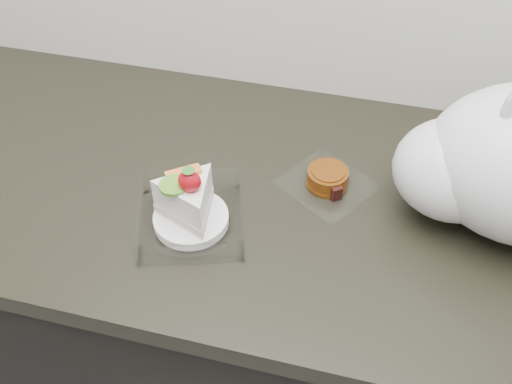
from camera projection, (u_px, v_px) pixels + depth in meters
name	position (u px, v px, depth m)	size (l,w,h in m)	color
counter	(273.00, 327.00, 1.32)	(2.04, 0.64, 0.90)	black
cake_tray	(190.00, 210.00, 0.92)	(0.21, 0.21, 0.13)	white
mooncake_wrap	(328.00, 179.00, 1.01)	(0.20, 0.19, 0.03)	white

